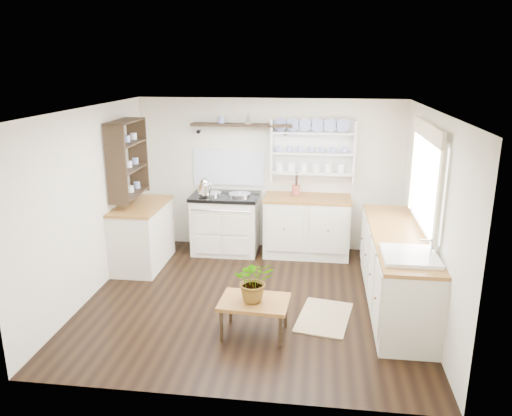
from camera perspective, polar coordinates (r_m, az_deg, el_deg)
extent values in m
cube|color=black|center=(6.24, -0.39, -10.39)|extent=(4.00, 3.80, 0.01)
cube|color=beige|center=(7.64, 1.52, 3.81)|extent=(4.00, 0.02, 2.30)
cube|color=beige|center=(5.89, 19.24, -0.90)|extent=(0.02, 3.80, 2.30)
cube|color=beige|center=(6.39, -18.49, 0.45)|extent=(0.02, 3.80, 2.30)
cube|color=white|center=(5.59, -0.43, 11.16)|extent=(4.00, 3.80, 0.01)
cube|color=white|center=(5.94, 18.89, 2.76)|extent=(0.04, 1.40, 1.00)
cube|color=white|center=(5.94, 18.70, 2.77)|extent=(0.02, 1.50, 1.10)
cube|color=beige|center=(5.83, 19.03, 8.32)|extent=(0.04, 1.55, 0.18)
cube|color=silver|center=(7.60, -3.49, -1.94)|extent=(0.97, 0.63, 0.85)
cube|color=black|center=(7.48, -3.55, 1.34)|extent=(1.01, 0.67, 0.05)
cylinder|color=silver|center=(7.51, -5.22, 1.68)|extent=(0.33, 0.33, 0.03)
cylinder|color=silver|center=(7.43, -1.87, 1.58)|extent=(0.33, 0.33, 0.03)
cylinder|color=silver|center=(7.17, -4.06, -0.33)|extent=(0.87, 0.02, 0.02)
cube|color=#EEE6CD|center=(7.50, 5.80, -2.13)|extent=(1.25, 0.60, 0.88)
cube|color=brown|center=(7.38, 5.90, 1.11)|extent=(1.27, 0.63, 0.04)
cube|color=#EEE6CD|center=(6.17, 15.70, -6.85)|extent=(0.60, 2.40, 0.88)
cube|color=brown|center=(6.01, 16.02, -2.99)|extent=(0.62, 2.43, 0.04)
cube|color=white|center=(5.35, 17.08, -6.43)|extent=(0.55, 0.60, 0.28)
cylinder|color=silver|center=(5.32, 19.39, -4.47)|extent=(0.02, 0.02, 0.22)
cube|color=#EEE6CD|center=(7.27, -12.84, -3.09)|extent=(0.60, 1.10, 0.88)
cube|color=brown|center=(7.14, -13.06, 0.25)|extent=(0.62, 1.13, 0.04)
cube|color=white|center=(7.51, 6.50, 6.60)|extent=(1.20, 0.03, 0.90)
cube|color=white|center=(7.42, 6.48, 6.48)|extent=(1.20, 0.22, 0.02)
cylinder|color=navy|center=(7.39, 6.55, 8.56)|extent=(0.20, 0.02, 0.20)
cube|color=black|center=(7.43, -1.66, 9.48)|extent=(1.50, 0.24, 0.04)
cone|color=black|center=(7.64, -6.44, 8.74)|extent=(0.06, 0.20, 0.06)
cone|color=black|center=(7.44, 3.44, 8.62)|extent=(0.06, 0.20, 0.06)
cube|color=black|center=(7.04, -14.48, 5.54)|extent=(0.28, 0.80, 1.05)
cylinder|color=#A1463B|center=(7.43, 4.57, 2.06)|extent=(0.12, 0.12, 0.14)
cube|color=brown|center=(5.35, -0.20, -10.71)|extent=(0.75, 0.55, 0.04)
cylinder|color=black|center=(5.33, -3.99, -13.27)|extent=(0.04, 0.04, 0.35)
cylinder|color=black|center=(5.68, -2.93, -11.25)|extent=(0.04, 0.04, 0.35)
cylinder|color=black|center=(5.22, 2.80, -13.90)|extent=(0.04, 0.04, 0.35)
cylinder|color=black|center=(5.58, 3.40, -11.79)|extent=(0.04, 0.04, 0.35)
imported|color=#3F7233|center=(5.24, -0.21, -8.27)|extent=(0.48, 0.44, 0.46)
cube|color=#85684D|center=(5.87, 7.78, -12.25)|extent=(0.69, 0.94, 0.02)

